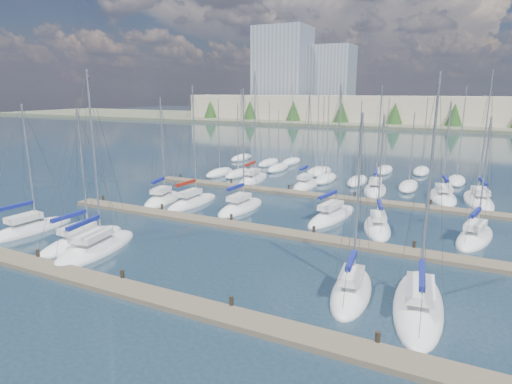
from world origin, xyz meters
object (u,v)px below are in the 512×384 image
at_px(sailboat_q, 442,197).
at_px(sailboat_c, 96,248).
at_px(sailboat_k, 332,216).
at_px(sailboat_p, 375,190).
at_px(sailboat_l, 377,228).
at_px(sailboat_n, 253,179).
at_px(sailboat_j, 241,207).
at_px(sailboat_e, 351,291).
at_px(sailboat_i, 192,202).
at_px(sailboat_m, 475,237).
at_px(sailboat_a, 29,230).
at_px(sailboat_f, 418,305).
at_px(sailboat_o, 306,185).
at_px(sailboat_h, 163,200).
at_px(sailboat_r, 478,200).
at_px(sailboat_b, 83,241).

relative_size(sailboat_q, sailboat_c, 0.82).
distance_m(sailboat_k, sailboat_p, 13.29).
height_order(sailboat_l, sailboat_k, sailboat_k).
distance_m(sailboat_l, sailboat_n, 23.61).
distance_m(sailboat_j, sailboat_e, 20.30).
relative_size(sailboat_q, sailboat_i, 0.88).
bearing_deg(sailboat_m, sailboat_a, -144.55).
relative_size(sailboat_j, sailboat_e, 1.12).
relative_size(sailboat_j, sailboat_i, 0.97).
height_order(sailboat_j, sailboat_p, sailboat_p).
distance_m(sailboat_k, sailboat_f, 17.44).
bearing_deg(sailboat_p, sailboat_e, -89.28).
relative_size(sailboat_a, sailboat_p, 0.88).
bearing_deg(sailboat_j, sailboat_c, -103.23).
relative_size(sailboat_l, sailboat_i, 0.81).
relative_size(sailboat_m, sailboat_i, 0.81).
relative_size(sailboat_f, sailboat_i, 1.03).
height_order(sailboat_e, sailboat_n, sailboat_n).
bearing_deg(sailboat_n, sailboat_j, -74.52).
height_order(sailboat_o, sailboat_p, sailboat_p).
xyz_separation_m(sailboat_h, sailboat_f, (28.06, -12.56, -0.00)).
height_order(sailboat_m, sailboat_r, sailboat_r).
xyz_separation_m(sailboat_l, sailboat_i, (-19.54, -0.11, 0.01)).
xyz_separation_m(sailboat_c, sailboat_f, (23.19, 1.63, -0.00)).
bearing_deg(sailboat_o, sailboat_c, -104.04).
xyz_separation_m(sailboat_j, sailboat_k, (9.38, 1.09, 0.00)).
bearing_deg(sailboat_p, sailboat_m, -59.76).
xyz_separation_m(sailboat_o, sailboat_h, (-11.61, -14.01, -0.02)).
xyz_separation_m(sailboat_b, sailboat_n, (1.37, 27.72, 0.02)).
bearing_deg(sailboat_n, sailboat_f, -54.29).
distance_m(sailboat_j, sailboat_p, 17.93).
bearing_deg(sailboat_h, sailboat_q, 16.70).
height_order(sailboat_j, sailboat_n, sailboat_n).
height_order(sailboat_h, sailboat_j, sailboat_j).
xyz_separation_m(sailboat_h, sailboat_i, (3.68, 0.39, 0.02)).
bearing_deg(sailboat_h, sailboat_p, 25.50).
bearing_deg(sailboat_e, sailboat_p, 92.45).
distance_m(sailboat_o, sailboat_n, 7.60).
xyz_separation_m(sailboat_j, sailboat_c, (-4.39, -15.22, -0.00)).
bearing_deg(sailboat_a, sailboat_f, 5.59).
distance_m(sailboat_h, sailboat_f, 30.74).
relative_size(sailboat_r, sailboat_i, 1.12).
height_order(sailboat_k, sailboat_n, sailboat_n).
distance_m(sailboat_r, sailboat_e, 28.73).
bearing_deg(sailboat_p, sailboat_l, -85.83).
bearing_deg(sailboat_l, sailboat_n, 129.18).
bearing_deg(sailboat_h, sailboat_f, -35.98).
xyz_separation_m(sailboat_m, sailboat_i, (-27.24, -1.09, 0.02)).
xyz_separation_m(sailboat_h, sailboat_k, (18.64, 2.12, 0.01)).
distance_m(sailboat_c, sailboat_p, 33.21).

